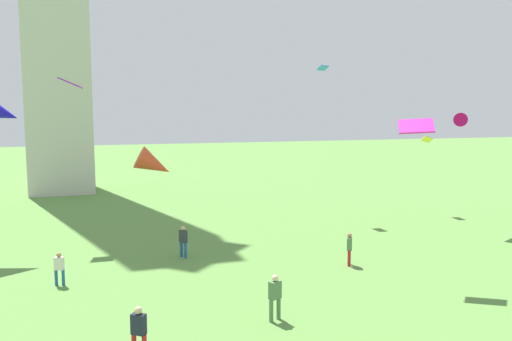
# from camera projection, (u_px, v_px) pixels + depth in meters

# --- Properties ---
(person_0) EXTENTS (0.46, 0.38, 1.55)m
(person_0) POSITION_uv_depth(u_px,v_px,m) (59.00, 267.00, 23.65)
(person_0) COLOR #235693
(person_0) RESTS_ON ground_plane
(person_1) EXTENTS (0.54, 0.44, 1.81)m
(person_1) POSITION_uv_depth(u_px,v_px,m) (275.00, 295.00, 19.66)
(person_1) COLOR #51754C
(person_1) RESTS_ON ground_plane
(person_2) EXTENTS (0.53, 0.50, 1.77)m
(person_2) POSITION_uv_depth(u_px,v_px,m) (139.00, 330.00, 16.57)
(person_2) COLOR red
(person_2) RESTS_ON ground_plane
(person_3) EXTENTS (0.44, 0.52, 1.72)m
(person_3) POSITION_uv_depth(u_px,v_px,m) (349.00, 247.00, 26.75)
(person_3) COLOR red
(person_3) RESTS_ON ground_plane
(person_4) EXTENTS (0.43, 0.53, 1.76)m
(person_4) POSITION_uv_depth(u_px,v_px,m) (183.00, 240.00, 28.16)
(person_4) COLOR #235693
(person_4) RESTS_ON ground_plane
(kite_flying_1) EXTENTS (1.85, 1.67, 0.75)m
(kite_flying_1) POSITION_uv_depth(u_px,v_px,m) (416.00, 126.00, 24.16)
(kite_flying_1) COLOR #EB27B3
(kite_flying_2) EXTENTS (1.55, 1.61, 0.99)m
(kite_flying_2) POSITION_uv_depth(u_px,v_px,m) (461.00, 119.00, 34.48)
(kite_flying_2) COLOR #B3085A
(kite_flying_3) EXTENTS (0.83, 1.11, 0.62)m
(kite_flying_3) POSITION_uv_depth(u_px,v_px,m) (427.00, 140.00, 40.37)
(kite_flying_3) COLOR yellow
(kite_flying_4) EXTENTS (2.71, 1.67, 2.38)m
(kite_flying_4) POSITION_uv_depth(u_px,v_px,m) (154.00, 165.00, 33.00)
(kite_flying_4) COLOR #DD4526
(kite_flying_5) EXTENTS (0.68, 0.95, 0.36)m
(kite_flying_5) POSITION_uv_depth(u_px,v_px,m) (323.00, 68.00, 38.48)
(kite_flying_5) COLOR #2E81E3
(kite_flying_6) EXTENTS (1.46, 1.23, 0.66)m
(kite_flying_6) POSITION_uv_depth(u_px,v_px,m) (70.00, 83.00, 31.12)
(kite_flying_6) COLOR purple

